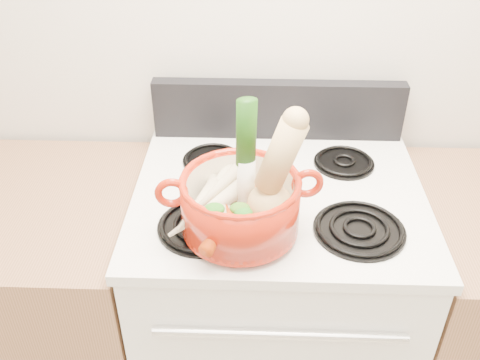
{
  "coord_description": "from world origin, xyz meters",
  "views": [
    {
      "loc": [
        -0.06,
        0.24,
        1.79
      ],
      "look_at": [
        -0.1,
        1.21,
        1.12
      ],
      "focal_mm": 40.0,
      "sensor_mm": 36.0,
      "label": 1
    }
  ],
  "objects_px": {
    "stove_body": "(273,314)",
    "dutch_oven": "(240,204)",
    "squash": "(274,173)",
    "leek": "(246,154)"
  },
  "relations": [
    {
      "from": "stove_body",
      "to": "dutch_oven",
      "type": "relative_size",
      "value": 3.32
    },
    {
      "from": "stove_body",
      "to": "leek",
      "type": "height_order",
      "value": "leek"
    },
    {
      "from": "stove_body",
      "to": "dutch_oven",
      "type": "height_order",
      "value": "dutch_oven"
    },
    {
      "from": "squash",
      "to": "leek",
      "type": "distance_m",
      "value": 0.08
    },
    {
      "from": "stove_body",
      "to": "squash",
      "type": "bearing_deg",
      "value": -97.24
    },
    {
      "from": "squash",
      "to": "dutch_oven",
      "type": "bearing_deg",
      "value": -176.46
    },
    {
      "from": "squash",
      "to": "leek",
      "type": "xyz_separation_m",
      "value": [
        -0.06,
        0.05,
        0.02
      ]
    },
    {
      "from": "stove_body",
      "to": "squash",
      "type": "relative_size",
      "value": 3.41
    },
    {
      "from": "stove_body",
      "to": "dutch_oven",
      "type": "bearing_deg",
      "value": -119.39
    },
    {
      "from": "leek",
      "to": "dutch_oven",
      "type": "bearing_deg",
      "value": -121.62
    }
  ]
}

